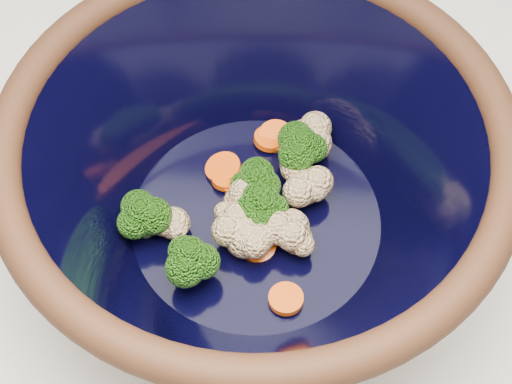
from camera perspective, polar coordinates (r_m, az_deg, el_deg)
The scene contains 3 objects.
counter at distance 1.08m, azimuth 1.81°, elevation -13.55°, with size 1.20×1.20×0.90m, color white.
mixing_bowl at distance 0.57m, azimuth 0.00°, elevation 0.91°, with size 0.46×0.46×0.17m.
vegetable_pile at distance 0.60m, azimuth -0.41°, elevation -0.81°, with size 0.17×0.19×0.05m.
Camera 1 is at (0.01, -0.36, 1.47)m, focal length 50.00 mm.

